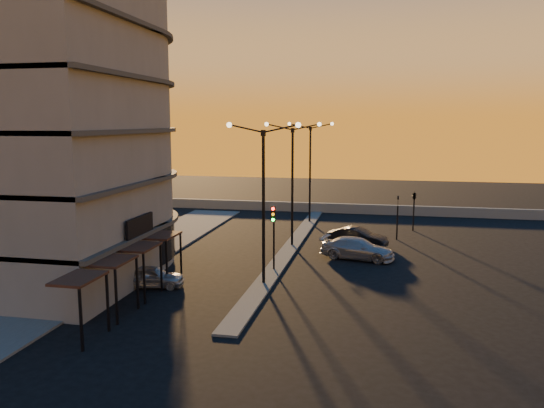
{
  "coord_description": "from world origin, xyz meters",
  "views": [
    {
      "loc": [
        6.67,
        -29.54,
        9.51
      ],
      "look_at": [
        -0.65,
        5.51,
        3.96
      ],
      "focal_mm": 35.0,
      "sensor_mm": 36.0,
      "label": 1
    }
  ],
  "objects_px": {
    "car_hatchback": "(152,277)",
    "car_wagon": "(358,248)",
    "traffic_light_main": "(273,227)",
    "streetlamp_mid": "(292,174)",
    "car_sedan": "(357,237)"
  },
  "relations": [
    {
      "from": "car_hatchback",
      "to": "car_wagon",
      "type": "height_order",
      "value": "car_wagon"
    },
    {
      "from": "traffic_light_main",
      "to": "car_hatchback",
      "type": "xyz_separation_m",
      "value": [
        -6.24,
        -4.7,
        -2.25
      ]
    },
    {
      "from": "car_wagon",
      "to": "car_hatchback",
      "type": "bearing_deg",
      "value": 139.22
    },
    {
      "from": "streetlamp_mid",
      "to": "car_hatchback",
      "type": "height_order",
      "value": "streetlamp_mid"
    },
    {
      "from": "car_sedan",
      "to": "car_wagon",
      "type": "distance_m",
      "value": 3.58
    },
    {
      "from": "traffic_light_main",
      "to": "car_wagon",
      "type": "bearing_deg",
      "value": 39.65
    },
    {
      "from": "streetlamp_mid",
      "to": "car_wagon",
      "type": "relative_size",
      "value": 1.85
    },
    {
      "from": "car_wagon",
      "to": "traffic_light_main",
      "type": "bearing_deg",
      "value": 140.65
    },
    {
      "from": "car_sedan",
      "to": "car_wagon",
      "type": "xyz_separation_m",
      "value": [
        0.2,
        -3.57,
        -0.01
      ]
    },
    {
      "from": "car_sedan",
      "to": "car_wagon",
      "type": "relative_size",
      "value": 0.89
    },
    {
      "from": "traffic_light_main",
      "to": "car_wagon",
      "type": "height_order",
      "value": "traffic_light_main"
    },
    {
      "from": "streetlamp_mid",
      "to": "car_hatchback",
      "type": "distance_m",
      "value": 14.27
    },
    {
      "from": "streetlamp_mid",
      "to": "car_sedan",
      "type": "distance_m",
      "value": 6.96
    },
    {
      "from": "car_hatchback",
      "to": "car_sedan",
      "type": "height_order",
      "value": "car_sedan"
    },
    {
      "from": "car_hatchback",
      "to": "car_sedan",
      "type": "distance_m",
      "value": 16.82
    }
  ]
}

